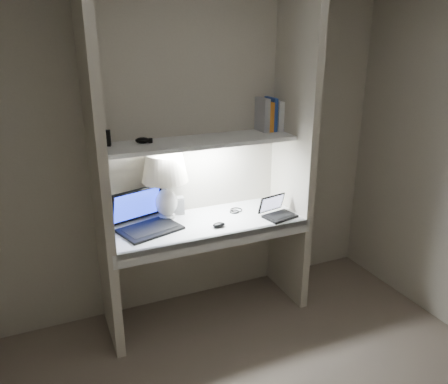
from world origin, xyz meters
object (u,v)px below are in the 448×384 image
speaker (178,206)px  book_row (273,115)px  laptop_main (145,220)px  laptop_netbook (277,211)px  table_lamp (165,176)px

speaker → book_row: book_row is taller
laptop_main → book_row: 1.27m
laptop_netbook → speaker: size_ratio=2.01×
table_lamp → laptop_main: size_ratio=1.00×
laptop_main → laptop_netbook: (0.97, -0.19, -0.02)m
table_lamp → speaker: bearing=23.4°
table_lamp → laptop_netbook: 0.88m
speaker → book_row: bearing=5.5°
laptop_netbook → speaker: (-0.68, 0.34, 0.03)m
speaker → laptop_netbook: bearing=-19.1°
laptop_main → speaker: size_ratio=3.66×
laptop_netbook → book_row: (0.11, 0.31, 0.68)m
laptop_netbook → book_row: book_row is taller
laptop_main → laptop_netbook: laptop_main is taller
laptop_netbook → table_lamp: bearing=146.7°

